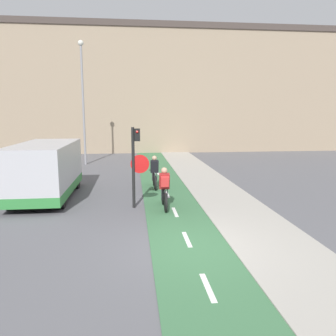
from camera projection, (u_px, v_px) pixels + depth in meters
name	position (u px, v px, depth m)	size (l,w,h in m)	color
ground_plane	(190.00, 247.00, 8.42)	(120.00, 120.00, 0.00)	#5B5B60
bike_lane	(190.00, 247.00, 8.42)	(2.05, 60.00, 0.02)	#3D7047
sidewalk_strip	(273.00, 243.00, 8.65)	(2.40, 60.00, 0.05)	#A8A399
building_row_background	(147.00, 91.00, 29.85)	(60.00, 5.20, 10.86)	gray
traffic_light_pole	(136.00, 158.00, 11.68)	(0.67, 0.25, 2.93)	black
street_lamp_far	(83.00, 92.00, 21.27)	(0.36, 0.36, 7.99)	gray
cyclist_near	(164.00, 189.00, 11.74)	(0.46, 1.68, 1.51)	black
cyclist_far	(154.00, 174.00, 14.97)	(0.46, 1.67, 1.51)	black
van	(46.00, 171.00, 13.21)	(2.07, 4.95, 2.22)	#B7B7BC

